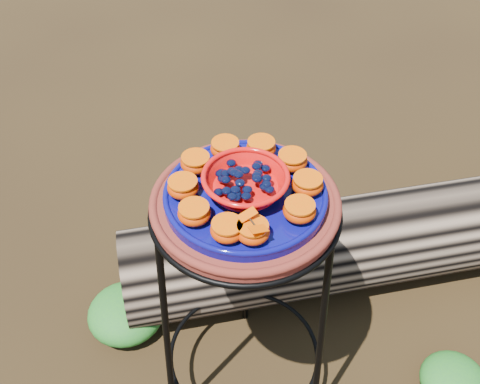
{
  "coord_description": "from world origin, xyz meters",
  "views": [
    {
      "loc": [
        0.01,
        -0.87,
        1.59
      ],
      "look_at": [
        -0.01,
        0.0,
        0.75
      ],
      "focal_mm": 45.0,
      "sensor_mm": 36.0,
      "label": 1
    }
  ],
  "objects_px": {
    "terracotta_saucer": "(245,205)",
    "cobalt_plate": "(245,196)",
    "driftwood_log": "(374,239)",
    "red_bowl": "(245,184)",
    "plant_stand": "(244,310)"
  },
  "relations": [
    {
      "from": "terracotta_saucer",
      "to": "driftwood_log",
      "type": "distance_m",
      "value": 0.82
    },
    {
      "from": "red_bowl",
      "to": "driftwood_log",
      "type": "height_order",
      "value": "red_bowl"
    },
    {
      "from": "terracotta_saucer",
      "to": "cobalt_plate",
      "type": "relative_size",
      "value": 1.17
    },
    {
      "from": "terracotta_saucer",
      "to": "driftwood_log",
      "type": "bearing_deg",
      "value": 46.07
    },
    {
      "from": "terracotta_saucer",
      "to": "driftwood_log",
      "type": "height_order",
      "value": "terracotta_saucer"
    },
    {
      "from": "plant_stand",
      "to": "terracotta_saucer",
      "type": "height_order",
      "value": "terracotta_saucer"
    },
    {
      "from": "cobalt_plate",
      "to": "driftwood_log",
      "type": "distance_m",
      "value": 0.84
    },
    {
      "from": "terracotta_saucer",
      "to": "cobalt_plate",
      "type": "bearing_deg",
      "value": 0.0
    },
    {
      "from": "driftwood_log",
      "to": "terracotta_saucer",
      "type": "bearing_deg",
      "value": -133.93
    },
    {
      "from": "plant_stand",
      "to": "driftwood_log",
      "type": "height_order",
      "value": "plant_stand"
    },
    {
      "from": "red_bowl",
      "to": "driftwood_log",
      "type": "xyz_separation_m",
      "value": [
        0.41,
        0.42,
        -0.63
      ]
    },
    {
      "from": "red_bowl",
      "to": "cobalt_plate",
      "type": "bearing_deg",
      "value": 0.0
    },
    {
      "from": "cobalt_plate",
      "to": "driftwood_log",
      "type": "relative_size",
      "value": 0.21
    },
    {
      "from": "cobalt_plate",
      "to": "red_bowl",
      "type": "distance_m",
      "value": 0.03
    },
    {
      "from": "plant_stand",
      "to": "driftwood_log",
      "type": "xyz_separation_m",
      "value": [
        0.41,
        0.42,
        -0.2
      ]
    }
  ]
}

